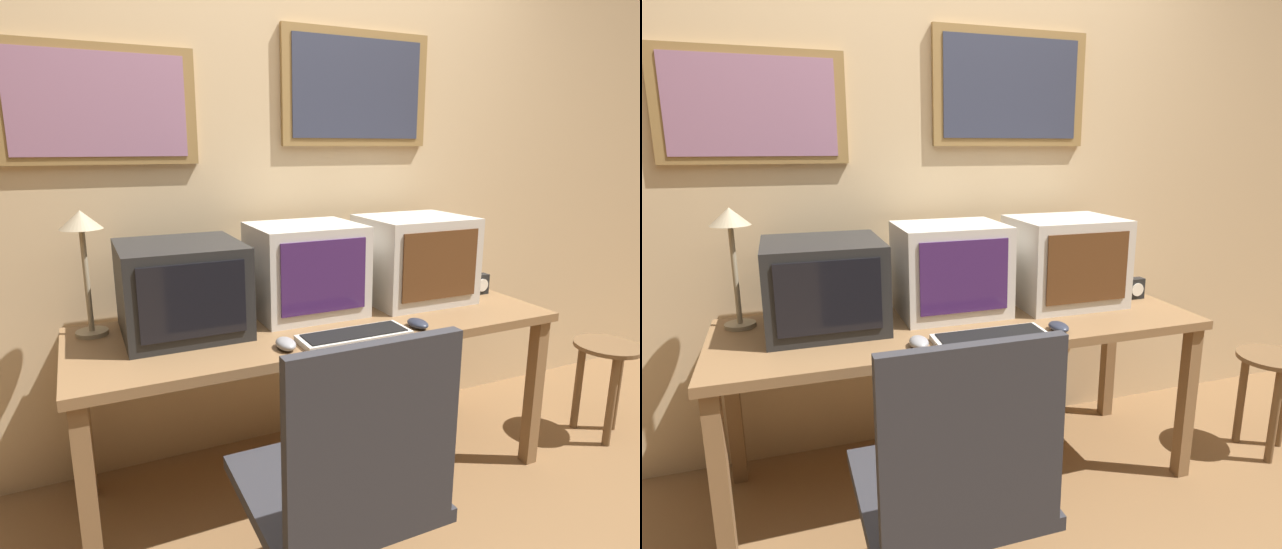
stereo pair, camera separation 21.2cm
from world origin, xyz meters
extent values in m
cube|color=#D1B284|center=(0.00, 1.29, 1.30)|extent=(8.00, 0.05, 2.60)
cube|color=olive|center=(-0.74, 1.25, 1.56)|extent=(0.73, 0.02, 0.45)
cube|color=gray|center=(-0.74, 1.24, 1.56)|extent=(0.64, 0.01, 0.38)
cube|color=olive|center=(0.38, 1.25, 1.66)|extent=(0.75, 0.02, 0.51)
cube|color=#33384C|center=(0.38, 1.24, 1.66)|extent=(0.66, 0.01, 0.44)
cube|color=olive|center=(0.00, 0.84, 0.70)|extent=(1.92, 0.67, 0.04)
cube|color=olive|center=(-0.91, 0.55, 0.34)|extent=(0.06, 0.06, 0.68)
cube|color=olive|center=(0.91, 0.55, 0.34)|extent=(0.06, 0.06, 0.68)
cube|color=olive|center=(-0.91, 1.13, 0.34)|extent=(0.06, 0.06, 0.68)
cube|color=olive|center=(0.91, 1.13, 0.34)|extent=(0.06, 0.06, 0.68)
cube|color=black|center=(-0.53, 0.94, 0.89)|extent=(0.44, 0.44, 0.34)
cube|color=black|center=(-0.53, 0.72, 0.89)|extent=(0.36, 0.01, 0.26)
cube|color=beige|center=(-0.01, 0.97, 0.90)|extent=(0.44, 0.36, 0.38)
cube|color=#3D1E56|center=(-0.01, 0.78, 0.91)|extent=(0.36, 0.01, 0.29)
cube|color=beige|center=(0.52, 0.95, 0.91)|extent=(0.46, 0.39, 0.38)
cube|color=#563319|center=(0.52, 0.75, 0.91)|extent=(0.37, 0.01, 0.29)
cube|color=beige|center=(0.02, 0.59, 0.73)|extent=(0.42, 0.15, 0.02)
cube|color=black|center=(0.02, 0.59, 0.74)|extent=(0.39, 0.12, 0.00)
ellipsoid|color=#282D3D|center=(0.31, 0.60, 0.73)|extent=(0.07, 0.11, 0.03)
ellipsoid|color=gray|center=(-0.24, 0.61, 0.74)|extent=(0.07, 0.11, 0.04)
cube|color=black|center=(0.86, 0.89, 0.76)|extent=(0.08, 0.05, 0.10)
cylinder|color=white|center=(0.86, 0.87, 0.76)|extent=(0.06, 0.00, 0.06)
cylinder|color=tan|center=(-0.85, 1.05, 0.72)|extent=(0.12, 0.12, 0.02)
cylinder|color=tan|center=(-0.85, 1.05, 0.93)|extent=(0.02, 0.02, 0.39)
cone|color=tan|center=(-0.85, 1.05, 1.15)|extent=(0.15, 0.15, 0.07)
cube|color=#2D2D33|center=(-0.28, 0.15, 0.48)|extent=(0.49, 0.49, 0.04)
cube|color=#2D2D33|center=(-0.28, -0.08, 0.74)|extent=(0.45, 0.04, 0.49)
cylinder|color=brown|center=(1.41, 0.59, 0.47)|extent=(0.31, 0.31, 0.02)
cylinder|color=brown|center=(1.52, 0.59, 0.23)|extent=(0.04, 0.04, 0.46)
cylinder|color=brown|center=(1.36, 0.68, 0.23)|extent=(0.04, 0.04, 0.46)
cylinder|color=brown|center=(1.36, 0.49, 0.23)|extent=(0.04, 0.04, 0.46)
camera|label=1|loc=(-0.86, -1.03, 1.40)|focal=30.00mm
camera|label=2|loc=(-0.67, -1.11, 1.40)|focal=30.00mm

